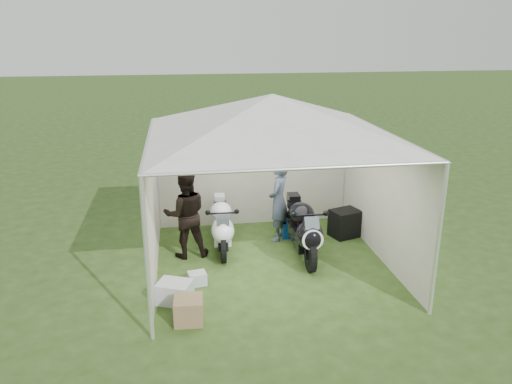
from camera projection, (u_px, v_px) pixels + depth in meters
The scene contains 11 objects.
ground at pixel (271, 263), 8.92m from camera, with size 80.00×80.00×0.00m, color #294214.
canopy_tent at pixel (272, 120), 8.15m from camera, with size 5.66×5.66×3.00m.
motorcycle_white at pixel (222, 224), 9.34m from camera, with size 0.46×1.84×0.90m.
motorcycle_black at pixel (303, 228), 9.03m from camera, with size 0.48×2.03×1.00m.
paddock_stand at pixel (293, 229), 10.02m from camera, with size 0.43×0.27×0.32m, color blue.
person_dark_jacket at pixel (186, 214), 8.97m from camera, with size 0.79×0.62×1.63m, color black.
person_blue_jacket at pixel (279, 201), 9.71m from camera, with size 0.58×0.38×1.60m, color slate.
equipment_box at pixel (345, 223), 10.02m from camera, with size 0.55×0.44×0.55m, color black.
crate_0 at pixel (175, 292), 7.60m from camera, with size 0.50×0.39×0.33m, color #B9BEC3.
crate_1 at pixel (189, 310), 7.09m from camera, with size 0.41×0.41×0.36m, color olive.
crate_2 at pixel (197, 278), 8.15m from camera, with size 0.28×0.24×0.21m, color #B6BBBF.
Camera 1 is at (-1.52, -7.94, 3.98)m, focal length 35.00 mm.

